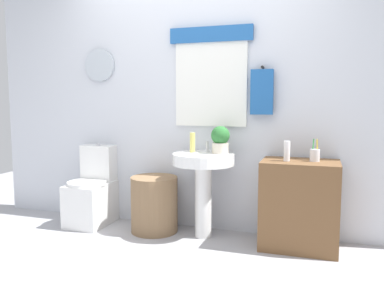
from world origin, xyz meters
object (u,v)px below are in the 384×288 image
laundry_hamper (154,204)px  pedestal_sink (203,173)px  toilet (93,194)px  potted_plant (220,139)px  soap_bottle (192,143)px  lotion_bottle (287,151)px  toothbrush_cup (315,155)px  wooden_cabinet (299,205)px

laundry_hamper → pedestal_sink: 0.59m
toilet → pedestal_sink: (1.18, -0.03, 0.29)m
laundry_hamper → potted_plant: (0.63, 0.06, 0.63)m
soap_bottle → lotion_bottle: 0.86m
potted_plant → lotion_bottle: potted_plant is taller
toilet → lotion_bottle: (1.91, -0.07, 0.52)m
laundry_hamper → soap_bottle: (0.37, 0.05, 0.60)m
lotion_bottle → toothbrush_cup: size_ratio=0.91×
laundry_hamper → potted_plant: potted_plant is taller
toothbrush_cup → lotion_bottle: bearing=-164.8°
soap_bottle → lotion_bottle: bearing=-6.0°
wooden_cabinet → toothbrush_cup: size_ratio=4.01×
laundry_hamper → pedestal_sink: bearing=-0.0°
soap_bottle → potted_plant: (0.26, 0.01, 0.04)m
wooden_cabinet → toothbrush_cup: (0.11, 0.02, 0.42)m
wooden_cabinet → soap_bottle: bearing=177.0°
toothbrush_cup → potted_plant: bearing=177.2°
pedestal_sink → lotion_bottle: (0.73, -0.04, 0.23)m
toilet → soap_bottle: size_ratio=4.44×
lotion_bottle → pedestal_sink: bearing=176.9°
pedestal_sink → soap_bottle: bearing=157.4°
pedestal_sink → toothbrush_cup: bearing=1.2°
laundry_hamper → soap_bottle: soap_bottle is taller
pedestal_sink → wooden_cabinet: pedestal_sink is taller
toilet → potted_plant: size_ratio=3.26×
laundry_hamper → toothbrush_cup: bearing=0.8°
potted_plant → toothbrush_cup: 0.82m
pedestal_sink → lotion_bottle: size_ratio=4.58×
toilet → laundry_hamper: 0.70m
pedestal_sink → potted_plant: bearing=23.2°
pedestal_sink → wooden_cabinet: (0.84, 0.00, -0.22)m
wooden_cabinet → toothbrush_cup: toothbrush_cup is taller
wooden_cabinet → lotion_bottle: 0.47m
toilet → laundry_hamper: size_ratio=1.53×
toothbrush_cup → wooden_cabinet: bearing=-169.7°
toilet → wooden_cabinet: toilet is taller
pedestal_sink → toothbrush_cup: size_ratio=4.15×
potted_plant → toothbrush_cup: bearing=-2.8°
soap_bottle → potted_plant: size_ratio=0.73×
wooden_cabinet → lotion_bottle: size_ratio=4.42×
soap_bottle → toothbrush_cup: size_ratio=0.98×
toilet → soap_bottle: bearing=0.8°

